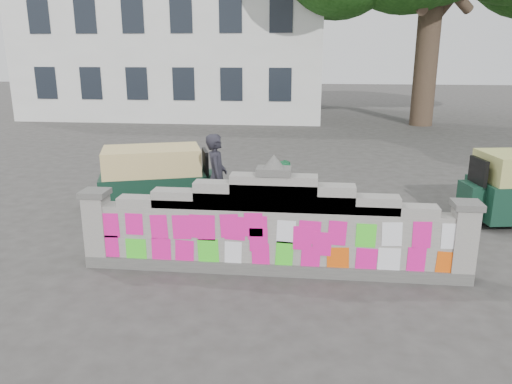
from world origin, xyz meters
TOP-DOWN VIEW (x-y plane):
  - ground at (0.00, 0.00)m, footprint 100.00×100.00m
  - parapet_wall at (-0.00, -0.01)m, footprint 6.48×0.44m
  - building at (-7.00, 21.98)m, footprint 16.00×10.00m
  - cyclist_bike at (-1.29, 1.86)m, footprint 2.07×1.01m
  - cyclist_rider at (-1.29, 1.86)m, footprint 0.52×0.71m
  - pedestrian at (0.03, 1.98)m, footprint 0.63×0.77m
  - rickshaw_left at (-2.91, 2.97)m, footprint 2.78×1.93m

SIDE VIEW (x-z plane):
  - ground at x=0.00m, z-range 0.00..0.00m
  - cyclist_bike at x=-1.29m, z-range 0.00..1.04m
  - pedestrian at x=0.03m, z-range 0.00..1.48m
  - parapet_wall at x=0.00m, z-range -0.26..1.75m
  - rickshaw_left at x=-2.91m, z-range 0.03..1.53m
  - cyclist_rider at x=-1.29m, z-range 0.00..1.77m
  - building at x=-7.00m, z-range -0.44..8.46m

